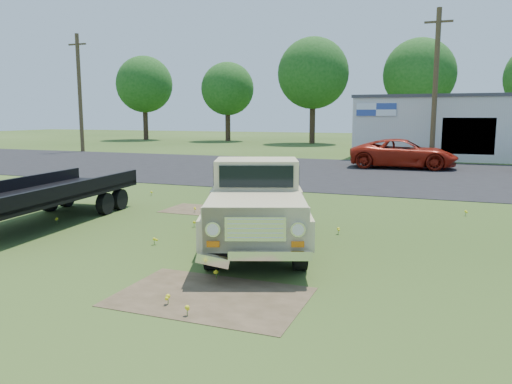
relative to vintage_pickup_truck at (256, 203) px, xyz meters
The scene contains 14 objects.
ground 1.46m from the vintage_pickup_truck, behind, with size 140.00×140.00×0.00m, color #284215.
asphalt_lot 14.92m from the vintage_pickup_truck, 94.14° to the left, with size 90.00×14.00×0.02m, color black.
dirt_patch_a 3.32m from the vintage_pickup_truck, 82.33° to the right, with size 3.00×2.00×0.01m, color #463A25.
dirt_patch_b 4.65m from the vintage_pickup_truck, 132.53° to the left, with size 2.20×1.60×0.01m, color #463A25.
commercial_building 27.32m from the vintage_pickup_truck, 79.61° to the left, with size 14.20×8.20×4.15m.
utility_pole_west 31.99m from the vintage_pickup_truck, 136.56° to the left, with size 1.60×0.30×9.00m.
utility_pole_mid 22.34m from the vintage_pickup_truck, 82.38° to the left, with size 1.60×0.30×9.00m.
treeline_a 49.62m from the vintage_pickup_truck, 126.11° to the left, with size 6.40×6.40×9.52m.
treeline_b 45.33m from the vintage_pickup_truck, 115.03° to the left, with size 5.76×5.76×8.57m.
treeline_c 40.82m from the vintage_pickup_truck, 102.99° to the left, with size 7.04×7.04×10.47m.
treeline_d 40.76m from the vintage_pickup_truck, 88.69° to the left, with size 6.72×6.72×10.00m.
vintage_pickup_truck is the anchor object (origin of this frame).
flatbed_trailer 6.19m from the vintage_pickup_truck, behind, with size 2.19×6.58×1.80m, color black, non-canonical shape.
red_pickup 18.15m from the vintage_pickup_truck, 85.02° to the left, with size 2.58×5.60×1.56m, color #991D0D.
Camera 1 is at (4.90, -9.82, 2.87)m, focal length 35.00 mm.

